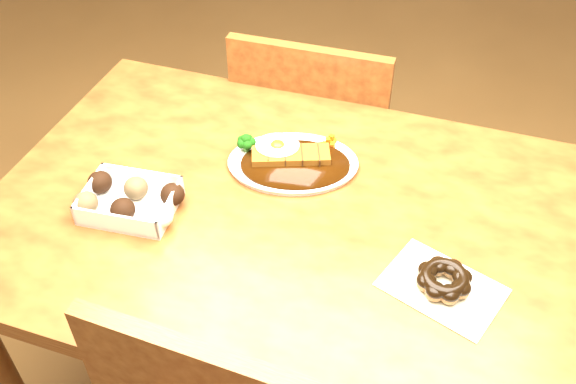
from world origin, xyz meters
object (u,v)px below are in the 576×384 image
(table, at_px, (293,247))
(katsu_curry_plate, at_px, (291,160))
(donut_box, at_px, (130,200))
(pon_de_ring, at_px, (444,281))
(chair_far, at_px, (318,148))

(table, xyz_separation_m, katsu_curry_plate, (-0.05, 0.14, 0.11))
(table, bearing_deg, donut_box, -163.35)
(donut_box, bearing_deg, table, 16.65)
(table, distance_m, donut_box, 0.34)
(katsu_curry_plate, height_order, pon_de_ring, katsu_curry_plate)
(katsu_curry_plate, xyz_separation_m, donut_box, (-0.25, -0.23, 0.01))
(katsu_curry_plate, relative_size, donut_box, 1.51)
(donut_box, bearing_deg, katsu_curry_plate, 41.85)
(chair_far, bearing_deg, donut_box, 70.47)
(table, bearing_deg, pon_de_ring, -17.17)
(chair_far, xyz_separation_m, donut_box, (-0.20, -0.63, 0.30))
(table, distance_m, katsu_curry_plate, 0.18)
(katsu_curry_plate, relative_size, pon_de_ring, 1.35)
(table, xyz_separation_m, chair_far, (-0.10, 0.53, -0.17))
(chair_far, distance_m, katsu_curry_plate, 0.49)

